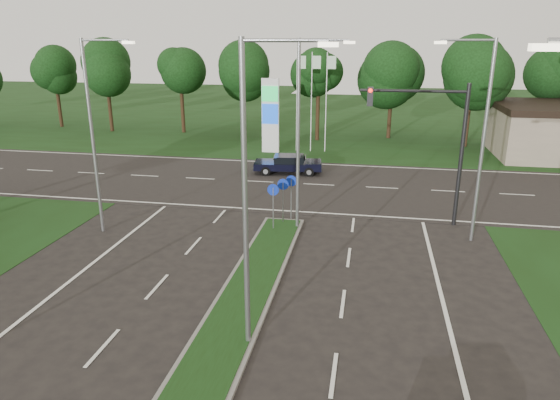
# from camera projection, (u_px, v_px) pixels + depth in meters

# --- Properties ---
(verge_far) EXTENTS (160.00, 50.00, 0.02)m
(verge_far) POSITION_uv_depth(u_px,v_px,m) (338.00, 116.00, 61.31)
(verge_far) COLOR black
(verge_far) RESTS_ON ground
(cross_road) EXTENTS (160.00, 12.00, 0.02)m
(cross_road) POSITION_uv_depth(u_px,v_px,m) (303.00, 184.00, 32.30)
(cross_road) COLOR black
(cross_road) RESTS_ON ground
(median_kerb) EXTENTS (2.00, 26.00, 0.12)m
(median_kerb) POSITION_uv_depth(u_px,v_px,m) (202.00, 381.00, 13.56)
(median_kerb) COLOR slate
(median_kerb) RESTS_ON ground
(streetlight_median_near) EXTENTS (2.53, 0.22, 9.00)m
(streetlight_median_near) POSITION_uv_depth(u_px,v_px,m) (252.00, 186.00, 13.72)
(streetlight_median_near) COLOR gray
(streetlight_median_near) RESTS_ON ground
(streetlight_median_far) EXTENTS (2.53, 0.22, 9.00)m
(streetlight_median_far) POSITION_uv_depth(u_px,v_px,m) (303.00, 127.00, 23.08)
(streetlight_median_far) COLOR gray
(streetlight_median_far) RESTS_ON ground
(streetlight_left_far) EXTENTS (2.53, 0.22, 9.00)m
(streetlight_left_far) POSITION_uv_depth(u_px,v_px,m) (95.00, 128.00, 22.82)
(streetlight_left_far) COLOR gray
(streetlight_left_far) RESTS_ON ground
(streetlight_right_far) EXTENTS (2.53, 0.22, 9.00)m
(streetlight_right_far) POSITION_uv_depth(u_px,v_px,m) (480.00, 132.00, 21.73)
(streetlight_right_far) COLOR gray
(streetlight_right_far) RESTS_ON ground
(traffic_signal) EXTENTS (5.10, 0.42, 7.00)m
(traffic_signal) POSITION_uv_depth(u_px,v_px,m) (435.00, 133.00, 24.01)
(traffic_signal) COLOR black
(traffic_signal) RESTS_ON ground
(median_signs) EXTENTS (1.16, 1.76, 2.38)m
(median_signs) POSITION_uv_depth(u_px,v_px,m) (283.00, 192.00, 24.66)
(median_signs) COLOR gray
(median_signs) RESTS_ON ground
(gas_pylon) EXTENTS (5.80, 1.26, 8.00)m
(gas_pylon) POSITION_uv_depth(u_px,v_px,m) (273.00, 114.00, 40.44)
(gas_pylon) COLOR silver
(gas_pylon) RESTS_ON ground
(treeline_far) EXTENTS (6.00, 6.00, 9.90)m
(treeline_far) POSITION_uv_depth(u_px,v_px,m) (330.00, 64.00, 45.10)
(treeline_far) COLOR black
(treeline_far) RESTS_ON ground
(navy_sedan) EXTENTS (4.82, 2.43, 1.27)m
(navy_sedan) POSITION_uv_depth(u_px,v_px,m) (288.00, 164.00, 34.73)
(navy_sedan) COLOR black
(navy_sedan) RESTS_ON ground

